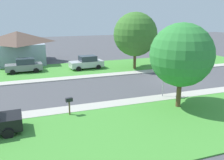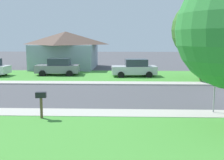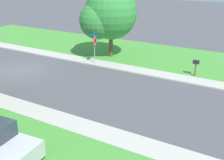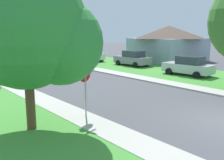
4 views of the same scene
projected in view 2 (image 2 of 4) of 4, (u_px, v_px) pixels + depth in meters
sidewalk_east at (87, 83)px, 23.10m from camera, size 1.40×56.00×0.10m
lawn_east at (93, 76)px, 27.75m from camera, size 8.00×56.00×0.08m
sidewalk_west at (63, 113)px, 13.81m from camera, size 1.40×56.00×0.10m
lawn_west at (34, 151)px, 9.17m from camera, size 8.00×56.00×0.08m
stop_sign_far_corner at (215, 77)px, 13.54m from camera, size 0.90×0.90×2.77m
car_silver_across_road at (135, 68)px, 26.90m from camera, size 2.30×4.43×1.76m
car_grey_behind_trees at (58, 67)px, 27.87m from camera, size 2.15×4.36×1.76m
tree_sidewalk_far at (205, 32)px, 24.41m from camera, size 5.97×5.55×7.28m
house_right_setback at (66, 49)px, 34.77m from camera, size 9.10×7.91×4.60m
mailbox at (41, 98)px, 12.70m from camera, size 0.30×0.51×1.31m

